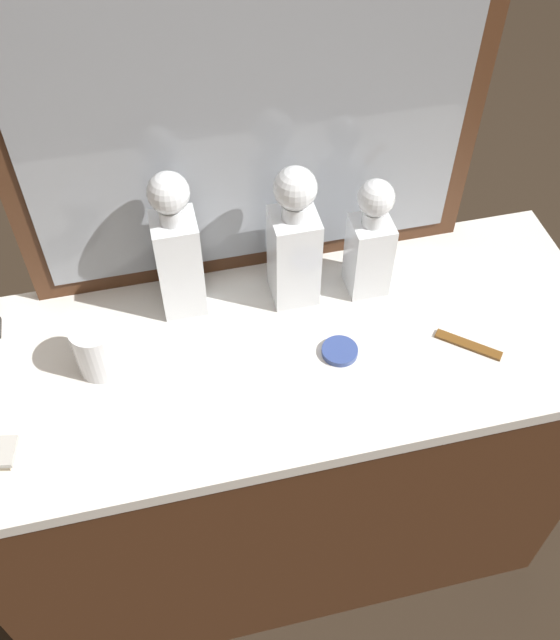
% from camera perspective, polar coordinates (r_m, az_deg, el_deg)
% --- Properties ---
extents(ground_plane, '(6.00, 6.00, 0.00)m').
position_cam_1_polar(ground_plane, '(2.07, -0.00, -16.53)').
color(ground_plane, '#2D2319').
extents(dresser, '(1.29, 0.51, 0.83)m').
position_cam_1_polar(dresser, '(1.70, -0.00, -10.84)').
color(dresser, '#472816').
rests_on(dresser, ground_plane).
extents(dresser_mirror, '(0.89, 0.03, 0.74)m').
position_cam_1_polar(dresser_mirror, '(1.28, -2.53, 16.54)').
color(dresser_mirror, '#472816').
rests_on(dresser_mirror, dresser).
extents(crystal_decanter_right, '(0.08, 0.08, 0.32)m').
position_cam_1_polar(crystal_decanter_right, '(1.35, -8.12, 4.97)').
color(crystal_decanter_right, white).
rests_on(crystal_decanter_right, dresser).
extents(crystal_decanter_far_left, '(0.08, 0.08, 0.26)m').
position_cam_1_polar(crystal_decanter_far_left, '(1.40, 7.14, 5.73)').
color(crystal_decanter_far_left, white).
rests_on(crystal_decanter_far_left, dresser).
extents(crystal_decanter_far_right, '(0.09, 0.09, 0.31)m').
position_cam_1_polar(crystal_decanter_far_right, '(1.36, 1.12, 5.71)').
color(crystal_decanter_far_right, white).
rests_on(crystal_decanter_far_right, dresser).
extents(crystal_tumbler_rear, '(0.09, 0.09, 0.11)m').
position_cam_1_polar(crystal_tumbler_rear, '(1.34, -14.30, -2.27)').
color(crystal_tumbler_rear, white).
rests_on(crystal_tumbler_rear, dresser).
extents(porcelain_dish, '(0.07, 0.07, 0.01)m').
position_cam_1_polar(porcelain_dish, '(1.35, 4.77, -2.48)').
color(porcelain_dish, '#33478C').
rests_on(porcelain_dish, dresser).
extents(tortoiseshell_comb, '(0.11, 0.10, 0.01)m').
position_cam_1_polar(tortoiseshell_comb, '(1.41, 14.76, -1.92)').
color(tortoiseshell_comb, brown).
rests_on(tortoiseshell_comb, dresser).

